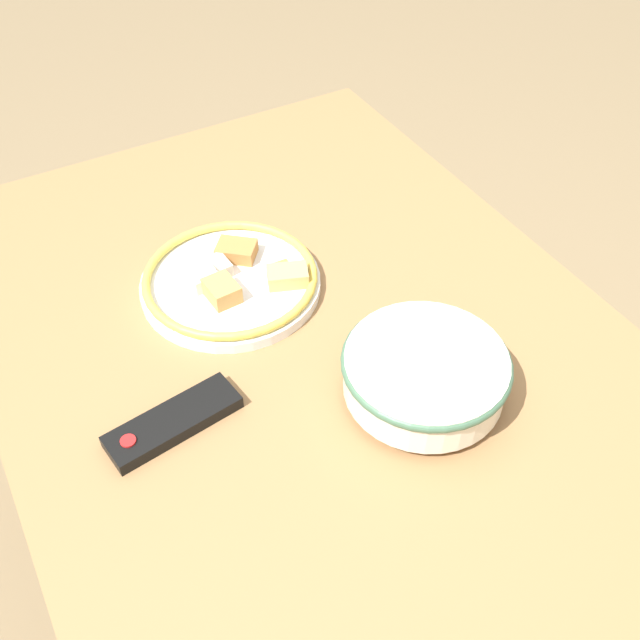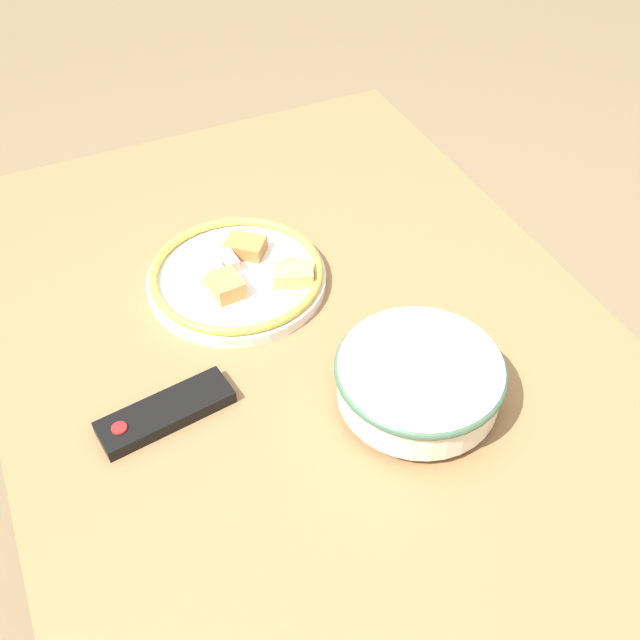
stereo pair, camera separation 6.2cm
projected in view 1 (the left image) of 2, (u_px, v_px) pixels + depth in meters
name	position (u px, v px, depth m)	size (l,w,h in m)	color
ground_plane	(335.00, 606.00, 1.57)	(8.00, 8.00, 0.00)	#7F6B4C
dining_table	(342.00, 418.00, 1.12)	(1.48, 0.91, 0.72)	olive
noodle_bowl	(425.00, 373.00, 1.02)	(0.23, 0.23, 0.07)	silver
food_plate	(232.00, 280.00, 1.20)	(0.29, 0.29, 0.05)	white
tv_remote	(173.00, 422.00, 1.01)	(0.09, 0.19, 0.02)	black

